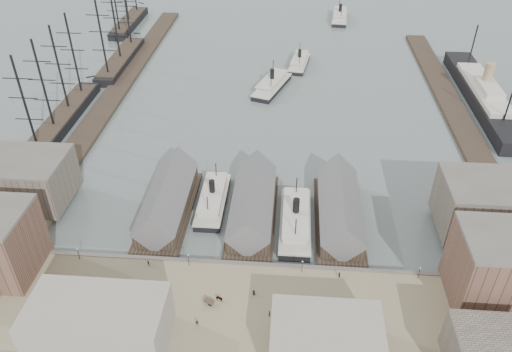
# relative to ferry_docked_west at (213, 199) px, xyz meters

# --- Properties ---
(ground) EXTENTS (900.00, 900.00, 0.00)m
(ground) POSITION_rel_ferry_docked_west_xyz_m (13.00, -21.97, -2.28)
(ground) COLOR #566362
(ground) RESTS_ON ground
(quay) EXTENTS (180.00, 30.00, 2.00)m
(quay) POSITION_rel_ferry_docked_west_xyz_m (13.00, -41.97, -1.28)
(quay) COLOR #837658
(quay) RESTS_ON ground
(seawall) EXTENTS (180.00, 1.20, 2.30)m
(seawall) POSITION_rel_ferry_docked_west_xyz_m (13.00, -27.17, -1.13)
(seawall) COLOR #59544C
(seawall) RESTS_ON ground
(west_wharf) EXTENTS (10.00, 220.00, 1.60)m
(west_wharf) POSITION_rel_ferry_docked_west_xyz_m (-55.00, 78.03, -1.48)
(west_wharf) COLOR #2D231C
(west_wharf) RESTS_ON ground
(east_wharf) EXTENTS (10.00, 180.00, 1.60)m
(east_wharf) POSITION_rel_ferry_docked_west_xyz_m (91.00, 68.03, -1.48)
(east_wharf) COLOR #2D231C
(east_wharf) RESTS_ON ground
(ferry_shed_west) EXTENTS (14.00, 42.00, 12.60)m
(ferry_shed_west) POSITION_rel_ferry_docked_west_xyz_m (-13.00, -5.09, 2.36)
(ferry_shed_west) COLOR #2D231C
(ferry_shed_west) RESTS_ON ground
(ferry_shed_center) EXTENTS (14.00, 42.00, 12.60)m
(ferry_shed_center) POSITION_rel_ferry_docked_west_xyz_m (13.00, -5.09, 2.36)
(ferry_shed_center) COLOR #2D231C
(ferry_shed_center) RESTS_ON ground
(ferry_shed_east) EXTENTS (14.00, 42.00, 12.60)m
(ferry_shed_east) POSITION_rel_ferry_docked_west_xyz_m (39.00, -5.09, 2.36)
(ferry_shed_east) COLOR #2D231C
(ferry_shed_east) RESTS_ON ground
(warehouse_west_back) EXTENTS (26.00, 20.00, 14.00)m
(warehouse_west_back) POSITION_rel_ferry_docked_west_xyz_m (-57.00, -3.97, 6.72)
(warehouse_west_back) COLOR #60564C
(warehouse_west_back) RESTS_ON west_land
(warehouse_east_back) EXTENTS (28.00, 20.00, 15.00)m
(warehouse_east_back) POSITION_rel_ferry_docked_west_xyz_m (81.00, -6.97, 7.22)
(warehouse_east_back) COLOR #60564C
(warehouse_east_back) RESTS_ON east_land
(street_bldg_center) EXTENTS (24.00, 16.00, 10.00)m
(street_bldg_center) POSITION_rel_ferry_docked_west_xyz_m (33.00, -53.97, 4.72)
(street_bldg_center) COLOR gray
(street_bldg_center) RESTS_ON quay
(street_bldg_west) EXTENTS (30.00, 16.00, 12.00)m
(street_bldg_west) POSITION_rel_ferry_docked_west_xyz_m (-17.00, -53.97, 5.72)
(street_bldg_west) COLOR gray
(street_bldg_west) RESTS_ON quay
(lamp_post_far_w) EXTENTS (0.44, 0.44, 3.92)m
(lamp_post_far_w) POSITION_rel_ferry_docked_west_xyz_m (-32.00, -28.97, 2.43)
(lamp_post_far_w) COLOR black
(lamp_post_far_w) RESTS_ON quay
(lamp_post_near_w) EXTENTS (0.44, 0.44, 3.92)m
(lamp_post_near_w) POSITION_rel_ferry_docked_west_xyz_m (-2.00, -28.97, 2.43)
(lamp_post_near_w) COLOR black
(lamp_post_near_w) RESTS_ON quay
(lamp_post_near_e) EXTENTS (0.44, 0.44, 3.92)m
(lamp_post_near_e) POSITION_rel_ferry_docked_west_xyz_m (28.00, -28.97, 2.43)
(lamp_post_near_e) COLOR black
(lamp_post_near_e) RESTS_ON quay
(lamp_post_far_e) EXTENTS (0.44, 0.44, 3.92)m
(lamp_post_far_e) POSITION_rel_ferry_docked_west_xyz_m (58.00, -28.97, 2.43)
(lamp_post_far_e) COLOR black
(lamp_post_far_e) RESTS_ON quay
(ferry_docked_west) EXTENTS (8.17, 27.22, 9.72)m
(ferry_docked_west) POSITION_rel_ferry_docked_west_xyz_m (0.00, 0.00, 0.00)
(ferry_docked_west) COLOR black
(ferry_docked_west) RESTS_ON ground
(ferry_docked_east) EXTENTS (9.04, 30.13, 10.76)m
(ferry_docked_east) POSITION_rel_ferry_docked_west_xyz_m (26.00, -8.51, 0.24)
(ferry_docked_east) COLOR black
(ferry_docked_east) RESTS_ON ground
(ferry_open_near) EXTENTS (17.47, 30.44, 10.42)m
(ferry_open_near) POSITION_rel_ferry_docked_west_xyz_m (14.15, 85.15, 0.16)
(ferry_open_near) COLOR black
(ferry_open_near) RESTS_ON ground
(ferry_open_mid) EXTENTS (11.13, 25.95, 8.97)m
(ferry_open_mid) POSITION_rel_ferry_docked_west_xyz_m (26.29, 113.14, -0.18)
(ferry_open_mid) COLOR black
(ferry_open_mid) RESTS_ON ground
(ferry_open_far) EXTENTS (11.01, 29.61, 10.36)m
(ferry_open_far) POSITION_rel_ferry_docked_west_xyz_m (50.36, 186.18, 0.15)
(ferry_open_far) COLOR black
(ferry_open_far) RESTS_ON ground
(sailing_ship_near) EXTENTS (9.17, 63.14, 37.68)m
(sailing_ship_near) POSITION_rel_ferry_docked_west_xyz_m (-67.59, 46.54, 0.49)
(sailing_ship_near) COLOR black
(sailing_ship_near) RESTS_ON ground
(sailing_ship_mid) EXTENTS (9.50, 54.87, 39.04)m
(sailing_ship_mid) POSITION_rel_ferry_docked_west_xyz_m (-62.43, 108.03, 0.52)
(sailing_ship_mid) COLOR black
(sailing_ship_mid) RESTS_ON ground
(sailing_ship_far) EXTENTS (9.30, 51.67, 38.24)m
(sailing_ship_far) POSITION_rel_ferry_docked_west_xyz_m (-74.97, 165.26, 0.48)
(sailing_ship_far) COLOR black
(sailing_ship_far) RESTS_ON ground
(ocean_steamer) EXTENTS (12.09, 88.34, 17.67)m
(ocean_steamer) POSITION_rel_ferry_docked_west_xyz_m (105.00, 79.35, 1.52)
(ocean_steamer) COLOR black
(ocean_steamer) RESTS_ON ground
(tram) EXTENTS (3.94, 11.37, 3.96)m
(tram) POSITION_rel_ferry_docked_west_xyz_m (67.07, -38.49, 1.75)
(tram) COLOR black
(tram) RESTS_ON quay
(horse_cart_left) EXTENTS (4.74, 3.23, 1.54)m
(horse_cart_left) POSITION_rel_ferry_docked_west_xyz_m (-21.47, -40.22, 0.51)
(horse_cart_left) COLOR black
(horse_cart_left) RESTS_ON quay
(horse_cart_center) EXTENTS (5.01, 3.01, 1.72)m
(horse_cart_center) POSITION_rel_ferry_docked_west_xyz_m (7.10, -40.84, 0.58)
(horse_cart_center) COLOR black
(horse_cart_center) RESTS_ON quay
(horse_cart_right) EXTENTS (4.76, 2.60, 1.48)m
(horse_cart_right) POSITION_rel_ferry_docked_west_xyz_m (32.05, -46.89, 0.49)
(horse_cart_right) COLOR black
(horse_cart_right) RESTS_ON quay
(pedestrian_0) EXTENTS (0.48, 0.66, 1.80)m
(pedestrian_0) POSITION_rel_ferry_docked_west_xyz_m (-41.43, -37.27, 0.62)
(pedestrian_0) COLOR black
(pedestrian_0) RESTS_ON quay
(pedestrian_1) EXTENTS (0.89, 0.73, 1.71)m
(pedestrian_1) POSITION_rel_ferry_docked_west_xyz_m (-32.29, -43.70, 0.58)
(pedestrian_1) COLOR black
(pedestrian_1) RESTS_ON quay
(pedestrian_2) EXTENTS (1.10, 0.69, 1.63)m
(pedestrian_2) POSITION_rel_ferry_docked_west_xyz_m (-12.76, -29.97, 0.54)
(pedestrian_2) COLOR black
(pedestrian_2) RESTS_ON quay
(pedestrian_3) EXTENTS (1.06, 0.72, 1.67)m
(pedestrian_3) POSITION_rel_ferry_docked_west_xyz_m (3.57, -48.07, 0.56)
(pedestrian_3) COLOR black
(pedestrian_3) RESTS_ON quay
(pedestrian_4) EXTENTS (0.94, 0.75, 1.67)m
(pedestrian_4) POSITION_rel_ferry_docked_west_xyz_m (16.06, -37.77, 0.56)
(pedestrian_4) COLOR black
(pedestrian_4) RESTS_ON quay
(pedestrian_5) EXTENTS (0.71, 0.77, 1.71)m
(pedestrian_5) POSITION_rel_ferry_docked_west_xyz_m (20.29, -44.01, 0.58)
(pedestrian_5) COLOR black
(pedestrian_5) RESTS_ON quay
(pedestrian_6) EXTENTS (1.01, 1.06, 1.72)m
(pedestrian_6) POSITION_rel_ferry_docked_west_xyz_m (37.59, -30.21, 0.58)
(pedestrian_6) COLOR black
(pedestrian_6) RESTS_ON quay
(pedestrian_7) EXTENTS (1.23, 1.21, 1.70)m
(pedestrian_7) POSITION_rel_ferry_docked_west_xyz_m (45.85, -44.45, 0.57)
(pedestrian_7) COLOR black
(pedestrian_7) RESTS_ON quay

